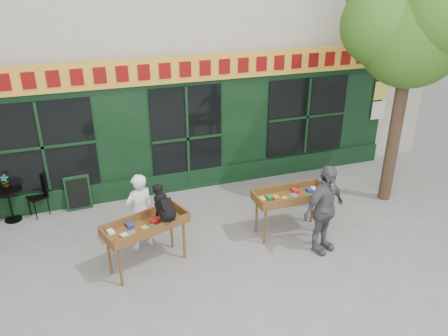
% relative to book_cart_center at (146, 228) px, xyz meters
% --- Properties ---
extents(ground, '(80.00, 80.00, 0.00)m').
position_rel_book_cart_center_xyz_m(ground, '(1.52, 0.44, -0.82)').
color(ground, slate).
rests_on(ground, ground).
extents(street_tree, '(3.05, 2.90, 5.60)m').
position_rel_book_cart_center_xyz_m(street_tree, '(5.86, 0.80, 3.29)').
color(street_tree, '#382619').
rests_on(street_tree, ground).
extents(book_cart_center, '(1.62, 1.07, 0.99)m').
position_rel_book_cart_center_xyz_m(book_cart_center, '(0.00, 0.00, 0.00)').
color(book_cart_center, brown).
rests_on(book_cart_center, ground).
extents(dog, '(0.52, 0.68, 0.60)m').
position_rel_book_cart_center_xyz_m(dog, '(0.35, -0.05, 0.47)').
color(dog, black).
rests_on(dog, book_cart_center).
extents(woman, '(0.67, 0.54, 1.58)m').
position_rel_book_cart_center_xyz_m(woman, '(-0.00, 0.65, -0.03)').
color(woman, white).
rests_on(woman, ground).
extents(book_cart_right, '(1.50, 0.63, 0.99)m').
position_rel_book_cart_center_xyz_m(book_cart_right, '(2.96, 0.14, 0.00)').
color(book_cart_right, brown).
rests_on(book_cart_right, ground).
extents(man_right, '(1.14, 0.77, 1.80)m').
position_rel_book_cart_center_xyz_m(man_right, '(3.26, -0.61, 0.08)').
color(man_right, '#535257').
rests_on(man_right, ground).
extents(bistro_table, '(0.60, 0.60, 0.76)m').
position_rel_book_cart_center_xyz_m(bistro_table, '(-2.51, 2.58, -0.28)').
color(bistro_table, black).
rests_on(bistro_table, ground).
extents(bistro_chair_right, '(0.49, 0.49, 0.95)m').
position_rel_book_cart_center_xyz_m(bistro_chair_right, '(-1.89, 2.67, -0.26)').
color(bistro_chair_right, black).
rests_on(bistro_chair_right, ground).
extents(potted_plant, '(0.17, 0.12, 0.32)m').
position_rel_book_cart_center_xyz_m(potted_plant, '(-2.51, 2.58, 0.11)').
color(potted_plant, gray).
rests_on(potted_plant, bistro_table).
extents(chalkboard, '(0.57, 0.22, 0.79)m').
position_rel_book_cart_center_xyz_m(chalkboard, '(-1.10, 2.63, -0.42)').
color(chalkboard, black).
rests_on(chalkboard, ground).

